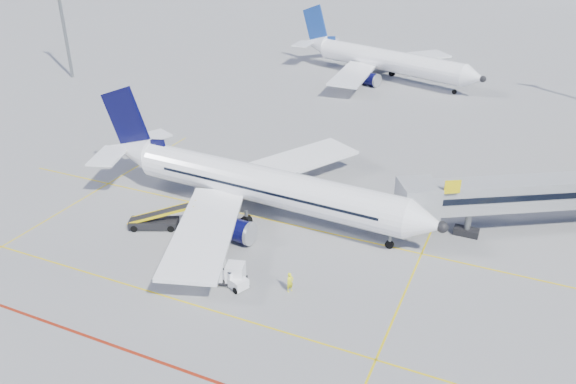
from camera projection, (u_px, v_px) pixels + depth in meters
name	position (u px, v px, depth m)	size (l,w,h in m)	color
ground	(234.00, 264.00, 46.92)	(420.00, 420.00, 0.00)	gray
apron_markings	(203.00, 288.00, 43.94)	(90.00, 35.12, 0.01)	#D8BD0B
jet_bridge	(553.00, 193.00, 50.43)	(23.55, 15.78, 6.30)	gray
main_aircraft	(252.00, 183.00, 53.43)	(36.66, 31.92, 10.81)	white
second_aircraft	(382.00, 60.00, 97.78)	(36.63, 31.16, 11.05)	white
baggage_tug	(234.00, 278.00, 43.91)	(2.45, 2.03, 1.49)	white
cargo_dolly	(225.00, 272.00, 44.17)	(3.50, 2.23, 1.78)	black
belt_loader	(156.00, 221.00, 52.01)	(6.33, 3.82, 2.60)	black
ramp_worker	(290.00, 282.00, 43.21)	(0.61, 0.40, 1.67)	yellow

